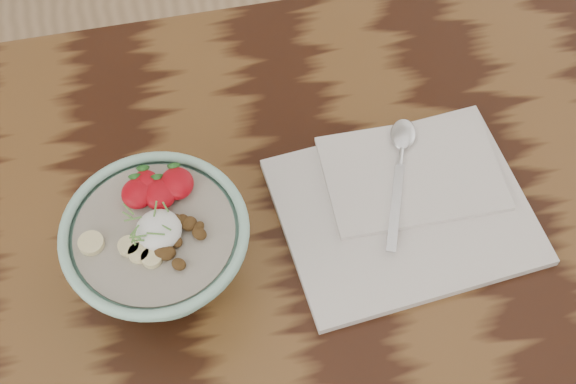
# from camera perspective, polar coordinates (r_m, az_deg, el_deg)

# --- Properties ---
(table) EXTENTS (1.60, 0.90, 0.75)m
(table) POSITION_cam_1_polar(r_m,az_deg,el_deg) (0.95, 3.42, -10.31)
(table) COLOR black
(table) RESTS_ON ground
(breakfast_bowl) EXTENTS (0.19, 0.19, 0.12)m
(breakfast_bowl) POSITION_cam_1_polar(r_m,az_deg,el_deg) (0.83, -9.12, -4.01)
(breakfast_bowl) COLOR #9AD0BA
(breakfast_bowl) RESTS_ON table
(napkin) EXTENTS (0.29, 0.25, 0.02)m
(napkin) POSITION_cam_1_polar(r_m,az_deg,el_deg) (0.92, 8.36, -0.76)
(napkin) COLOR silver
(napkin) RESTS_ON table
(spoon) EXTENTS (0.08, 0.17, 0.01)m
(spoon) POSITION_cam_1_polar(r_m,az_deg,el_deg) (0.94, 8.06, 2.84)
(spoon) COLOR silver
(spoon) RESTS_ON napkin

